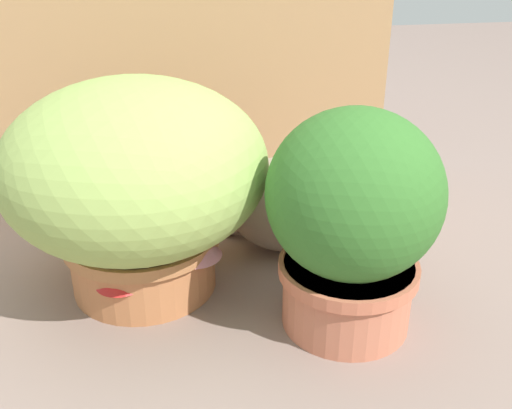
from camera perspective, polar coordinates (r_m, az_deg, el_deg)
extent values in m
plane|color=gray|center=(1.21, -5.35, -8.89)|extent=(6.00, 6.00, 0.00)
cube|color=tan|center=(1.61, -8.93, 15.20)|extent=(1.23, 0.03, 0.79)
cylinder|color=#BA7245|center=(1.24, -10.68, -5.05)|extent=(0.29, 0.29, 0.13)
cylinder|color=#B37244|center=(1.21, -10.88, -2.99)|extent=(0.31, 0.31, 0.02)
ellipsoid|color=#94B055|center=(1.15, -11.50, 3.63)|extent=(0.51, 0.51, 0.33)
cylinder|color=#C26E51|center=(1.12, 8.64, -8.30)|extent=(0.23, 0.23, 0.13)
cylinder|color=#C3694B|center=(1.09, 8.83, -6.01)|extent=(0.25, 0.25, 0.02)
ellipsoid|color=#346D28|center=(1.02, 9.38, 0.96)|extent=(0.31, 0.31, 0.30)
ellipsoid|color=gray|center=(1.32, 2.66, -0.04)|extent=(0.30, 0.25, 0.22)
ellipsoid|color=beige|center=(1.32, 6.84, -0.76)|extent=(0.10, 0.12, 0.11)
sphere|color=gray|center=(1.27, 7.73, 4.29)|extent=(0.14, 0.14, 0.11)
cone|color=gray|center=(1.28, 7.94, 7.34)|extent=(0.05, 0.05, 0.04)
cone|color=gray|center=(1.22, 7.84, 6.44)|extent=(0.05, 0.05, 0.04)
cylinder|color=gray|center=(1.42, -1.91, -2.15)|extent=(0.19, 0.09, 0.07)
cylinder|color=silver|center=(1.18, -5.71, -6.96)|extent=(0.04, 0.04, 0.10)
cone|color=pink|center=(1.14, -5.89, -3.67)|extent=(0.10, 0.10, 0.06)
cylinder|color=silver|center=(1.17, -12.58, -8.83)|extent=(0.04, 0.04, 0.07)
cone|color=red|center=(1.14, -12.87, -6.42)|extent=(0.10, 0.10, 0.04)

